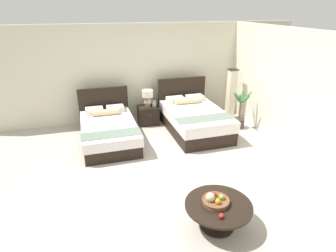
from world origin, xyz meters
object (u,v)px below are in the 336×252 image
object	(u,v)px
fruit_bowl	(215,200)
loose_apple	(221,216)
bed_near_corner	(194,119)
nightstand	(148,115)
bed_near_window	(109,130)
potted_palm	(239,117)
table_lamp	(148,97)
vase	(154,103)
floor_lamp_corner	(231,94)
coffee_table	(218,209)

from	to	relation	value
fruit_bowl	loose_apple	xyz separation A→B (m)	(-0.05, -0.31, -0.02)
bed_near_corner	nightstand	distance (m)	1.34
nightstand	bed_near_window	bearing A→B (deg)	-145.06
fruit_bowl	potted_palm	bearing A→B (deg)	55.96
table_lamp	loose_apple	world-z (taller)	table_lamp
nightstand	fruit_bowl	bearing A→B (deg)	-88.68
vase	fruit_bowl	world-z (taller)	vase
table_lamp	floor_lamp_corner	xyz separation A→B (m)	(2.41, -0.23, -0.06)
nightstand	potted_palm	size ratio (longest dim) A/B	0.52
bed_near_corner	table_lamp	world-z (taller)	bed_near_corner
loose_apple	potted_palm	bearing A→B (deg)	57.77
potted_palm	nightstand	bearing A→B (deg)	157.67
nightstand	table_lamp	world-z (taller)	table_lamp
coffee_table	floor_lamp_corner	world-z (taller)	floor_lamp_corner
nightstand	coffee_table	size ratio (longest dim) A/B	0.55
bed_near_window	table_lamp	bearing A→B (deg)	35.60
coffee_table	floor_lamp_corner	size ratio (longest dim) A/B	0.68
bed_near_window	table_lamp	world-z (taller)	bed_near_window
loose_apple	potted_palm	distance (m)	4.24
vase	floor_lamp_corner	world-z (taller)	floor_lamp_corner
table_lamp	coffee_table	distance (m)	4.31
nightstand	floor_lamp_corner	xyz separation A→B (m)	(2.41, -0.21, 0.47)
bed_near_corner	coffee_table	world-z (taller)	bed_near_corner
nightstand	fruit_bowl	size ratio (longest dim) A/B	1.34
bed_near_corner	floor_lamp_corner	size ratio (longest dim) A/B	1.52
vase	loose_apple	world-z (taller)	vase
bed_near_corner	vase	bearing A→B (deg)	138.95
bed_near_corner	coffee_table	size ratio (longest dim) A/B	2.23
bed_near_window	loose_apple	distance (m)	3.92
bed_near_window	fruit_bowl	xyz separation A→B (m)	(1.26, -3.41, 0.17)
table_lamp	floor_lamp_corner	size ratio (longest dim) A/B	0.31
loose_apple	vase	bearing A→B (deg)	88.52
floor_lamp_corner	potted_palm	size ratio (longest dim) A/B	1.40
nightstand	vase	size ratio (longest dim) A/B	3.32
coffee_table	bed_near_window	bearing A→B (deg)	110.70
bed_near_corner	fruit_bowl	size ratio (longest dim) A/B	5.45
table_lamp	coffee_table	xyz separation A→B (m)	(0.14, -4.28, -0.47)
vase	coffee_table	size ratio (longest dim) A/B	0.16
bed_near_corner	nightstand	bearing A→B (deg)	142.24
table_lamp	bed_near_window	bearing A→B (deg)	-144.40
bed_near_window	vase	xyz separation A→B (m)	(1.33, 0.77, 0.31)
bed_near_window	floor_lamp_corner	distance (m)	3.65
table_lamp	potted_palm	bearing A→B (deg)	-22.76
bed_near_window	bed_near_corner	bearing A→B (deg)	-0.18
floor_lamp_corner	table_lamp	bearing A→B (deg)	174.59
floor_lamp_corner	bed_near_window	bearing A→B (deg)	-170.38
nightstand	vase	bearing A→B (deg)	-13.79
loose_apple	floor_lamp_corner	distance (m)	4.94
bed_near_corner	nightstand	xyz separation A→B (m)	(-1.06, 0.82, -0.08)
table_lamp	potted_palm	world-z (taller)	potted_palm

